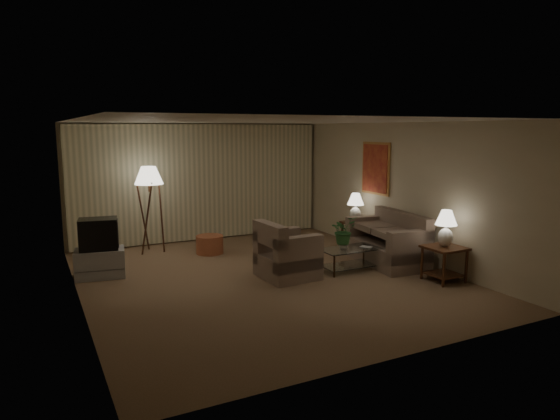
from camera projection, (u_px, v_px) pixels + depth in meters
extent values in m
plane|color=#8D654E|center=(264.00, 277.00, 8.73)|extent=(7.00, 7.00, 0.00)
cube|color=beige|center=(200.00, 182.00, 11.59)|extent=(6.00, 0.04, 2.70)
cube|color=beige|center=(75.00, 215.00, 7.17)|extent=(0.04, 7.00, 2.70)
cube|color=beige|center=(401.00, 191.00, 9.85)|extent=(0.04, 7.00, 2.70)
cube|color=white|center=(264.00, 121.00, 8.30)|extent=(6.00, 7.00, 0.04)
cube|color=beige|center=(201.00, 182.00, 11.52)|extent=(5.85, 0.12, 2.65)
cube|color=#D19249|center=(376.00, 168.00, 10.48)|extent=(0.03, 0.90, 1.10)
cube|color=maroon|center=(375.00, 168.00, 10.47)|extent=(0.02, 0.80, 1.00)
cube|color=gray|center=(386.00, 253.00, 9.63)|extent=(1.98, 1.31, 0.41)
cube|color=gray|center=(287.00, 266.00, 8.72)|extent=(1.02, 0.98, 0.41)
cube|color=#33190E|center=(445.00, 248.00, 8.45)|extent=(0.61, 0.61, 0.04)
cube|color=#33190E|center=(443.00, 274.00, 8.52)|extent=(0.52, 0.52, 0.02)
cylinder|color=#33190E|center=(444.00, 271.00, 8.16)|extent=(0.05, 0.05, 0.56)
cylinder|color=#33190E|center=(422.00, 263.00, 8.60)|extent=(0.05, 0.05, 0.56)
cylinder|color=#33190E|center=(466.00, 267.00, 8.38)|extent=(0.05, 0.05, 0.56)
cylinder|color=#33190E|center=(444.00, 260.00, 8.83)|extent=(0.05, 0.05, 0.56)
cube|color=#33190E|center=(355.00, 222.00, 10.73)|extent=(0.52, 0.44, 0.04)
cube|color=#33190E|center=(355.00, 243.00, 10.81)|extent=(0.44, 0.37, 0.02)
cylinder|color=#33190E|center=(351.00, 239.00, 10.54)|extent=(0.05, 0.05, 0.56)
cylinder|color=#33190E|center=(342.00, 236.00, 10.84)|extent=(0.05, 0.05, 0.56)
cylinder|color=#33190E|center=(367.00, 237.00, 10.73)|extent=(0.05, 0.05, 0.56)
cylinder|color=#33190E|center=(358.00, 234.00, 11.02)|extent=(0.05, 0.05, 0.56)
ellipsoid|color=white|center=(445.00, 237.00, 8.42)|extent=(0.26, 0.26, 0.32)
cylinder|color=white|center=(446.00, 226.00, 8.38)|extent=(0.03, 0.03, 0.07)
cone|color=white|center=(446.00, 218.00, 8.36)|extent=(0.36, 0.36, 0.26)
ellipsoid|color=white|center=(355.00, 214.00, 10.71)|extent=(0.25, 0.25, 0.31)
cylinder|color=white|center=(355.00, 206.00, 10.67)|extent=(0.03, 0.03, 0.07)
cone|color=white|center=(356.00, 199.00, 10.65)|extent=(0.36, 0.36, 0.25)
cube|color=silver|center=(350.00, 249.00, 9.10)|extent=(1.11, 0.61, 0.02)
cube|color=silver|center=(349.00, 265.00, 9.15)|extent=(1.03, 0.53, 0.01)
cylinder|color=#3F2A19|center=(334.00, 266.00, 8.71)|extent=(0.04, 0.04, 0.40)
cylinder|color=#3F2A19|center=(320.00, 260.00, 9.12)|extent=(0.04, 0.04, 0.40)
cylinder|color=#3F2A19|center=(379.00, 260.00, 9.14)|extent=(0.04, 0.04, 0.40)
cylinder|color=#3F2A19|center=(364.00, 254.00, 9.55)|extent=(0.04, 0.04, 0.40)
cube|color=#A0A0A2|center=(100.00, 263.00, 8.72)|extent=(0.99, 0.78, 0.50)
cube|color=black|center=(98.00, 234.00, 8.64)|extent=(0.78, 0.65, 0.54)
cylinder|color=#33190E|center=(149.00, 185.00, 10.31)|extent=(0.04, 0.04, 0.26)
cone|color=white|center=(149.00, 175.00, 10.27)|extent=(0.59, 0.59, 0.37)
cylinder|color=#AD5F3A|center=(210.00, 244.00, 10.40)|extent=(0.66, 0.66, 0.38)
imported|color=white|center=(343.00, 245.00, 9.01)|extent=(0.18, 0.18, 0.17)
imported|color=#2F6A31|center=(343.00, 227.00, 8.96)|extent=(0.53, 0.48, 0.51)
imported|color=olive|center=(364.00, 248.00, 9.12)|extent=(0.23, 0.25, 0.02)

